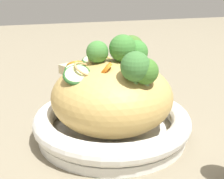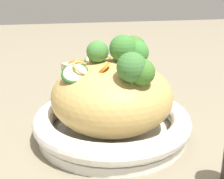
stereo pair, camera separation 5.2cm
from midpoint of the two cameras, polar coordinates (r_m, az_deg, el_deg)
ground_plane at (r=0.62m, az=-2.42°, el=-8.17°), size 3.00×3.00×0.00m
serving_bowl at (r=0.61m, az=-2.46°, el=-5.93°), size 0.29×0.29×0.05m
noodle_heap at (r=0.59m, az=-2.53°, el=-1.18°), size 0.22×0.22×0.14m
broccoli_florets at (r=0.56m, az=0.29°, el=5.71°), size 0.16×0.13×0.07m
carrot_coins at (r=0.57m, az=-4.48°, el=4.09°), size 0.09×0.13×0.03m
zucchini_slices at (r=0.57m, az=-5.13°, el=3.73°), size 0.13×0.17×0.03m
chicken_chunks at (r=0.62m, az=-5.15°, el=4.38°), size 0.04×0.15×0.03m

